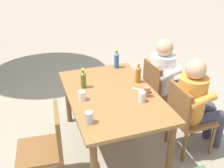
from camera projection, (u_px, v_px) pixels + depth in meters
name	position (u px, v px, depth m)	size (l,w,h in m)	color
ground_plane	(112.00, 144.00, 3.36)	(24.00, 24.00, 0.00)	gray
dining_table	(112.00, 100.00, 3.05)	(1.51, 0.97, 0.74)	olive
chair_near_right	(159.00, 89.00, 3.63)	(0.46, 0.46, 0.87)	brown
chair_near_left	(186.00, 115.00, 3.07)	(0.45, 0.45, 0.87)	brown
chair_far_left	(47.00, 145.00, 2.62)	(0.48, 0.48, 0.87)	brown
person_in_white_shirt	(167.00, 76.00, 3.59)	(0.47, 0.61, 1.18)	white
person_in_plaid_shirt	(196.00, 101.00, 3.02)	(0.47, 0.61, 1.18)	orange
bottle_amber	(138.00, 74.00, 3.21)	(0.06, 0.06, 0.25)	#996019
bottle_olive	(83.00, 80.00, 3.09)	(0.06, 0.06, 0.24)	#566623
bottle_blue	(117.00, 60.00, 3.58)	(0.06, 0.06, 0.26)	#2D56A3
cup_white	(82.00, 96.00, 2.87)	(0.08, 0.08, 0.10)	white
cup_steel	(89.00, 117.00, 2.50)	(0.08, 0.08, 0.12)	#B2B7BC
cup_terracotta	(147.00, 92.00, 2.93)	(0.07, 0.07, 0.12)	#BC6B47
cup_glass	(142.00, 97.00, 2.84)	(0.07, 0.07, 0.11)	silver
table_knife	(143.00, 91.00, 3.06)	(0.19, 0.18, 0.01)	silver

